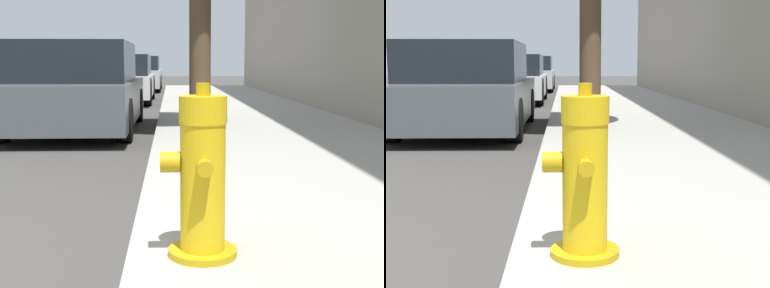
# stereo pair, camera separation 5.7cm
# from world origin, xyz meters

# --- Properties ---
(fire_hydrant) EXTENTS (0.38, 0.38, 0.86)m
(fire_hydrant) POSITION_xyz_m (2.22, -0.01, 0.52)
(fire_hydrant) COLOR #C39C11
(fire_hydrant) RESTS_ON sidewalk_slab
(parked_car_near) EXTENTS (1.88, 4.15, 1.39)m
(parked_car_near) POSITION_xyz_m (0.59, 5.96, 0.67)
(parked_car_near) COLOR #4C5156
(parked_car_near) RESTS_ON ground_plane
(parked_car_mid) EXTENTS (1.75, 3.96, 1.29)m
(parked_car_mid) POSITION_xyz_m (0.70, 12.10, 0.63)
(parked_car_mid) COLOR silver
(parked_car_mid) RESTS_ON ground_plane
(parked_car_far) EXTENTS (1.73, 4.28, 1.32)m
(parked_car_far) POSITION_xyz_m (0.81, 18.23, 0.64)
(parked_car_far) COLOR #B7B7BC
(parked_car_far) RESTS_ON ground_plane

